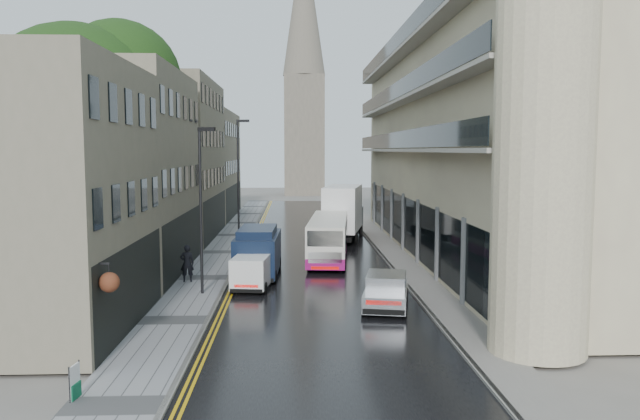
{
  "coord_description": "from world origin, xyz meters",
  "views": [
    {
      "loc": [
        -1.09,
        -13.49,
        6.84
      ],
      "look_at": [
        0.23,
        18.0,
        3.8
      ],
      "focal_mm": 35.0,
      "sensor_mm": 36.0,
      "label": 1
    }
  ],
  "objects_px": {
    "white_van": "(233,275)",
    "pedestrian": "(187,263)",
    "tree_far": "(143,158)",
    "cream_bus": "(309,245)",
    "lamp_post_near": "(201,212)",
    "tree_near": "(77,148)",
    "white_lorry": "(326,215)",
    "silver_hatchback": "(364,297)",
    "lamp_post_far": "(238,177)",
    "estate_sign": "(75,382)",
    "navy_van": "(235,257)"
  },
  "relations": [
    {
      "from": "pedestrian",
      "to": "white_van",
      "type": "bearing_deg",
      "value": 134.74
    },
    {
      "from": "lamp_post_near",
      "to": "navy_van",
      "type": "bearing_deg",
      "value": 86.58
    },
    {
      "from": "navy_van",
      "to": "lamp_post_near",
      "type": "bearing_deg",
      "value": -114.21
    },
    {
      "from": "tree_far",
      "to": "lamp_post_far",
      "type": "relative_size",
      "value": 1.37
    },
    {
      "from": "lamp_post_far",
      "to": "white_lorry",
      "type": "bearing_deg",
      "value": -22.21
    },
    {
      "from": "tree_near",
      "to": "estate_sign",
      "type": "bearing_deg",
      "value": -72.13
    },
    {
      "from": "lamp_post_near",
      "to": "silver_hatchback",
      "type": "bearing_deg",
      "value": -5.35
    },
    {
      "from": "cream_bus",
      "to": "white_van",
      "type": "distance_m",
      "value": 7.5
    },
    {
      "from": "navy_van",
      "to": "pedestrian",
      "type": "height_order",
      "value": "navy_van"
    },
    {
      "from": "white_van",
      "to": "lamp_post_near",
      "type": "relative_size",
      "value": 0.5
    },
    {
      "from": "tree_near",
      "to": "navy_van",
      "type": "distance_m",
      "value": 10.21
    },
    {
      "from": "lamp_post_near",
      "to": "estate_sign",
      "type": "height_order",
      "value": "lamp_post_near"
    },
    {
      "from": "lamp_post_far",
      "to": "estate_sign",
      "type": "relative_size",
      "value": 9.69
    },
    {
      "from": "lamp_post_far",
      "to": "white_van",
      "type": "bearing_deg",
      "value": -72.65
    },
    {
      "from": "lamp_post_far",
      "to": "estate_sign",
      "type": "bearing_deg",
      "value": -79.45
    },
    {
      "from": "pedestrian",
      "to": "lamp_post_far",
      "type": "relative_size",
      "value": 0.21
    },
    {
      "from": "tree_far",
      "to": "estate_sign",
      "type": "xyz_separation_m",
      "value": [
        5.15,
        -29.9,
        -5.64
      ]
    },
    {
      "from": "cream_bus",
      "to": "lamp_post_far",
      "type": "xyz_separation_m",
      "value": [
        -5.34,
        14.18,
        3.32
      ]
    },
    {
      "from": "lamp_post_near",
      "to": "tree_near",
      "type": "bearing_deg",
      "value": 170.66
    },
    {
      "from": "silver_hatchback",
      "to": "lamp_post_near",
      "type": "bearing_deg",
      "value": 162.88
    },
    {
      "from": "silver_hatchback",
      "to": "tree_near",
      "type": "bearing_deg",
      "value": 160.87
    },
    {
      "from": "tree_near",
      "to": "white_lorry",
      "type": "height_order",
      "value": "tree_near"
    },
    {
      "from": "white_lorry",
      "to": "estate_sign",
      "type": "distance_m",
      "value": 29.81
    },
    {
      "from": "tree_far",
      "to": "white_van",
      "type": "bearing_deg",
      "value": -64.46
    },
    {
      "from": "white_lorry",
      "to": "lamp_post_near",
      "type": "relative_size",
      "value": 1.03
    },
    {
      "from": "cream_bus",
      "to": "white_lorry",
      "type": "bearing_deg",
      "value": 86.74
    },
    {
      "from": "cream_bus",
      "to": "silver_hatchback",
      "type": "relative_size",
      "value": 2.36
    },
    {
      "from": "cream_bus",
      "to": "pedestrian",
      "type": "distance_m",
      "value": 7.61
    },
    {
      "from": "white_van",
      "to": "pedestrian",
      "type": "xyz_separation_m",
      "value": [
        -2.54,
        2.27,
        0.19
      ]
    },
    {
      "from": "tree_far",
      "to": "white_van",
      "type": "distance_m",
      "value": 19.7
    },
    {
      "from": "tree_near",
      "to": "white_lorry",
      "type": "bearing_deg",
      "value": 40.39
    },
    {
      "from": "tree_near",
      "to": "tree_far",
      "type": "relative_size",
      "value": 1.11
    },
    {
      "from": "white_lorry",
      "to": "estate_sign",
      "type": "bearing_deg",
      "value": -95.04
    },
    {
      "from": "silver_hatchback",
      "to": "lamp_post_far",
      "type": "relative_size",
      "value": 0.45
    },
    {
      "from": "navy_van",
      "to": "lamp_post_far",
      "type": "height_order",
      "value": "lamp_post_far"
    },
    {
      "from": "white_lorry",
      "to": "lamp_post_near",
      "type": "height_order",
      "value": "lamp_post_near"
    },
    {
      "from": "tree_near",
      "to": "tree_far",
      "type": "xyz_separation_m",
      "value": [
        0.3,
        13.0,
        -0.72
      ]
    },
    {
      "from": "white_lorry",
      "to": "lamp_post_near",
      "type": "bearing_deg",
      "value": -101.29
    },
    {
      "from": "tree_far",
      "to": "silver_hatchback",
      "type": "height_order",
      "value": "tree_far"
    },
    {
      "from": "white_lorry",
      "to": "estate_sign",
      "type": "xyz_separation_m",
      "value": [
        -8.3,
        -28.6,
        -1.51
      ]
    },
    {
      "from": "navy_van",
      "to": "lamp_post_near",
      "type": "distance_m",
      "value": 3.89
    },
    {
      "from": "tree_far",
      "to": "white_van",
      "type": "height_order",
      "value": "tree_far"
    },
    {
      "from": "tree_near",
      "to": "pedestrian",
      "type": "xyz_separation_m",
      "value": [
        5.93,
        -1.84,
        -5.87
      ]
    },
    {
      "from": "tree_far",
      "to": "cream_bus",
      "type": "relative_size",
      "value": 1.3
    },
    {
      "from": "tree_near",
      "to": "lamp_post_near",
      "type": "bearing_deg",
      "value": -32.36
    },
    {
      "from": "white_lorry",
      "to": "white_van",
      "type": "distance_m",
      "value": 16.7
    },
    {
      "from": "tree_far",
      "to": "cream_bus",
      "type": "xyz_separation_m",
      "value": [
        11.99,
        -10.67,
        -4.9
      ]
    },
    {
      "from": "lamp_post_near",
      "to": "lamp_post_far",
      "type": "xyz_separation_m",
      "value": [
        -0.12,
        20.99,
        0.68
      ]
    },
    {
      "from": "lamp_post_near",
      "to": "estate_sign",
      "type": "relative_size",
      "value": 8.24
    },
    {
      "from": "tree_near",
      "to": "estate_sign",
      "type": "xyz_separation_m",
      "value": [
        5.45,
        -16.9,
        -6.36
      ]
    }
  ]
}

